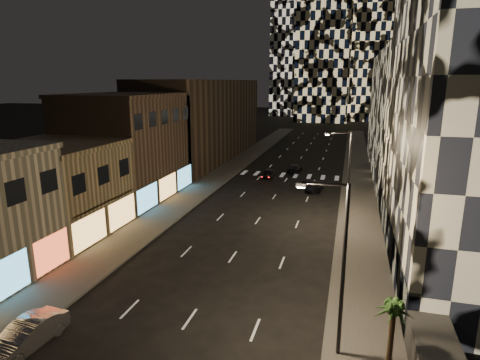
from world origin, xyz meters
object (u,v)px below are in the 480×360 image
Objects in this scene: car_silver_parked at (26,336)px; car_dark_oncoming at (295,168)px; streetlight_near at (339,259)px; streetlight_far at (346,172)px; car_dark_rightlane at (314,187)px; palm_tree at (393,314)px; car_dark_midlane at (268,174)px.

car_silver_parked reaches higher than car_dark_oncoming.
car_silver_parked is at bearing 81.68° from car_dark_oncoming.
streetlight_near is 1.95× the size of car_silver_parked.
streetlight_far is 2.11× the size of car_dark_oncoming.
car_dark_oncoming is (-7.85, 42.23, -4.73)m from streetlight_near.
streetlight_near is 2.14× the size of car_dark_rightlane.
streetlight_near reaches higher than car_dark_oncoming.
streetlight_near is at bearing 101.72° from car_dark_oncoming.
car_dark_oncoming is at bearing 84.32° from car_silver_parked.
car_dark_rightlane is (3.97, -10.20, -0.03)m from car_dark_oncoming.
palm_tree reaches higher than car_dark_rightlane.
car_dark_rightlane is at bearing 112.43° from car_dark_oncoming.
car_silver_parked reaches higher than car_dark_rightlane.
streetlight_far is 2.14× the size of car_dark_rightlane.
palm_tree is at bearing -83.06° from streetlight_far.
streetlight_near is at bearing -75.67° from car_dark_midlane.
streetlight_far is at bearing 90.00° from streetlight_near.
palm_tree is (10.42, -43.30, 2.80)m from car_dark_oncoming.
car_silver_parked is 1.17× the size of palm_tree.
car_silver_parked is at bearing -171.49° from palm_tree.
car_dark_rightlane is at bearing 75.77° from car_silver_parked.
car_dark_rightlane is (-3.89, 12.02, -4.77)m from streetlight_far.
car_dark_oncoming reaches higher than car_dark_rightlane.
car_dark_midlane is at bearing 106.45° from streetlight_near.
streetlight_near reaches higher than car_silver_parked.
car_dark_oncoming is at bearing 100.54° from streetlight_near.
car_dark_midlane is at bearing 57.73° from car_dark_oncoming.
streetlight_far is 13.51m from car_dark_rightlane.
streetlight_near is 2.32× the size of car_dark_midlane.
car_silver_parked is 1.08× the size of car_dark_oncoming.
car_dark_oncoming is 10.95m from car_dark_rightlane.
car_dark_rightlane is (11.67, 35.81, -0.18)m from car_silver_parked.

